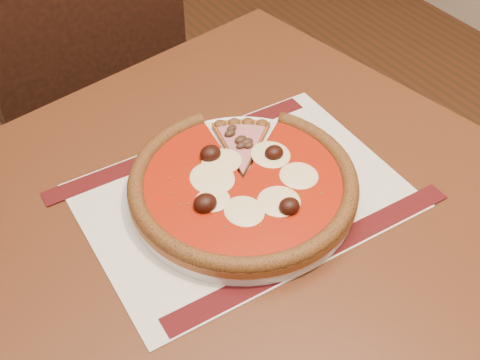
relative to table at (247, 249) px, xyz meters
name	(u,v)px	position (x,y,z in m)	size (l,w,h in m)	color
table	(247,249)	(0.00, 0.00, 0.00)	(0.92, 0.92, 0.75)	#5B2815
chair_far	(89,89)	(0.01, 0.72, -0.14)	(0.45, 0.45, 0.90)	black
placemat	(243,196)	(0.00, 0.02, 0.10)	(0.44, 0.32, 0.00)	silver
plate	(243,191)	(0.00, 0.02, 0.11)	(0.32, 0.32, 0.02)	white
pizza	(243,181)	(0.00, 0.02, 0.13)	(0.32, 0.32, 0.04)	#A86228
ham_slice	(248,141)	(0.06, 0.09, 0.13)	(0.10, 0.13, 0.02)	#A86228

